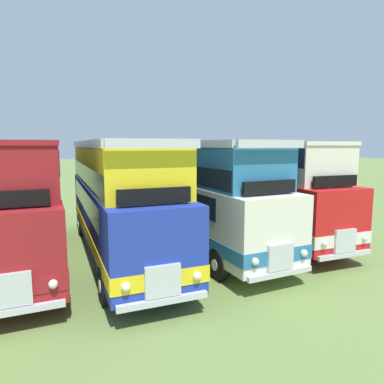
# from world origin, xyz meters

# --- Properties ---
(ground_plane) EXTENTS (200.00, 200.00, 0.00)m
(ground_plane) POSITION_xyz_m (0.00, 0.00, 0.00)
(ground_plane) COLOR olive
(bus_third_in_row) EXTENTS (2.72, 10.62, 4.49)m
(bus_third_in_row) POSITION_xyz_m (-1.74, 0.40, 2.47)
(bus_third_in_row) COLOR maroon
(bus_third_in_row) RESTS_ON ground
(bus_fourth_in_row) EXTENTS (2.69, 11.49, 4.52)m
(bus_fourth_in_row) POSITION_xyz_m (1.74, 0.01, 2.36)
(bus_fourth_in_row) COLOR #1E339E
(bus_fourth_in_row) RESTS_ON ground
(bus_fifth_in_row) EXTENTS (2.98, 10.48, 4.52)m
(bus_fifth_in_row) POSITION_xyz_m (5.20, -0.16, 2.36)
(bus_fifth_in_row) COLOR silver
(bus_fifth_in_row) RESTS_ON ground
(bus_sixth_in_row) EXTENTS (2.78, 9.87, 4.49)m
(bus_sixth_in_row) POSITION_xyz_m (8.68, 0.11, 2.47)
(bus_sixth_in_row) COLOR red
(bus_sixth_in_row) RESTS_ON ground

